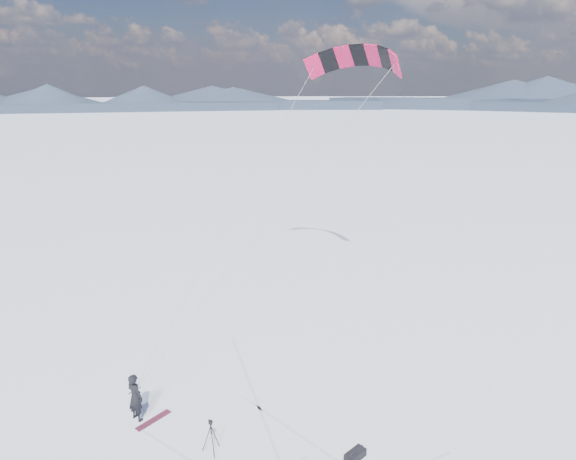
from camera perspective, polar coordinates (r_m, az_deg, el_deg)
ground at (r=17.54m, az=-8.43°, el=-25.33°), size 1800.00×1800.00×0.00m
horizon_hills at (r=15.59m, az=-8.94°, el=-16.36°), size 704.00×704.00×8.22m
snowkiter at (r=19.73m, az=-17.41°, el=-20.58°), size 0.65×0.79×1.85m
snowboard at (r=19.49m, az=-15.65°, el=-20.87°), size 1.42×0.65×0.04m
tripod at (r=17.34m, az=-9.11°, el=-22.55°), size 0.59×0.58×1.21m
gear_bag_a at (r=17.46m, az=7.99°, el=-24.88°), size 0.79×0.46×0.33m
power_kite at (r=27.66m, az=7.91°, el=19.13°), size 15.96×7.76×12.79m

